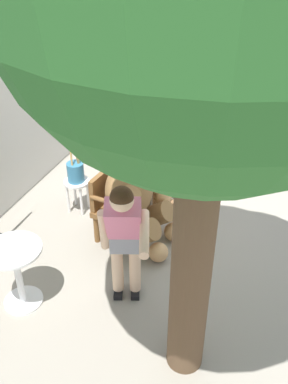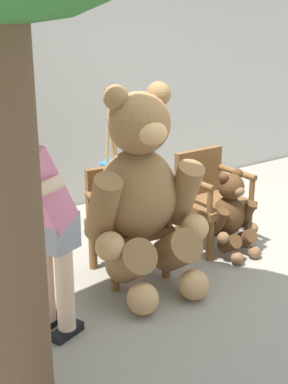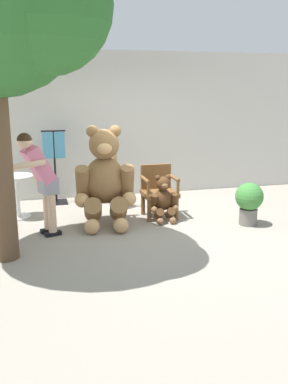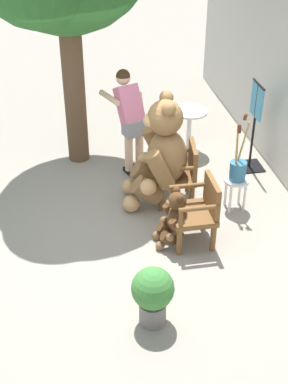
{
  "view_description": "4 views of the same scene",
  "coord_description": "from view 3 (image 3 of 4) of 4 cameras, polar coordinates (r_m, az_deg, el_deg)",
  "views": [
    {
      "loc": [
        -4.34,
        -1.06,
        3.39
      ],
      "look_at": [
        -0.34,
        0.39,
        0.63
      ],
      "focal_mm": 40.0,
      "sensor_mm": 36.0,
      "label": 1
    },
    {
      "loc": [
        -2.68,
        -2.65,
        2.06
      ],
      "look_at": [
        -0.36,
        0.58,
        0.7
      ],
      "focal_mm": 50.0,
      "sensor_mm": 36.0,
      "label": 2
    },
    {
      "loc": [
        -1.47,
        -5.97,
        2.14
      ],
      "look_at": [
        0.07,
        0.12,
        0.58
      ],
      "focal_mm": 40.0,
      "sensor_mm": 36.0,
      "label": 3
    },
    {
      "loc": [
        5.6,
        -0.88,
        4.16
      ],
      "look_at": [
        0.2,
        0.1,
        0.62
      ],
      "focal_mm": 50.0,
      "sensor_mm": 36.0,
      "label": 4
    }
  ],
  "objects": [
    {
      "name": "teddy_bear_small",
      "position": [
        6.91,
        2.59,
        -0.9
      ],
      "size": [
        0.46,
        0.43,
        0.76
      ],
      "color": "#4C3019",
      "rests_on": "ground"
    },
    {
      "name": "wooden_chair_left",
      "position": [
        6.96,
        -5.38,
        -0.09
      ],
      "size": [
        0.62,
        0.59,
        0.86
      ],
      "color": "brown",
      "rests_on": "ground"
    },
    {
      "name": "person_visitor",
      "position": [
        6.27,
        -13.72,
        2.19
      ],
      "size": [
        0.73,
        0.65,
        1.52
      ],
      "color": "black",
      "rests_on": "ground"
    },
    {
      "name": "back_wall",
      "position": [
        8.53,
        -4.24,
        8.92
      ],
      "size": [
        10.0,
        0.16,
        2.8
      ],
      "primitive_type": "cube",
      "color": "beige",
      "rests_on": "ground"
    },
    {
      "name": "ground_plane",
      "position": [
        6.51,
        -0.31,
        -5.27
      ],
      "size": [
        60.0,
        60.0,
        0.0
      ],
      "primitive_type": "plane",
      "color": "gray"
    },
    {
      "name": "potted_plant",
      "position": [
        6.91,
        13.83,
        -1.1
      ],
      "size": [
        0.44,
        0.44,
        0.68
      ],
      "color": "slate",
      "rests_on": "ground"
    },
    {
      "name": "clothing_display_stand",
      "position": [
        8.09,
        -11.8,
        3.53
      ],
      "size": [
        0.44,
        0.4,
        1.36
      ],
      "color": "black",
      "rests_on": "ground"
    },
    {
      "name": "brush_bucket",
      "position": [
        7.64,
        -3.84,
        2.55
      ],
      "size": [
        0.22,
        0.22,
        0.94
      ],
      "color": "teal",
      "rests_on": "white_stool"
    },
    {
      "name": "round_side_table",
      "position": [
        7.36,
        -16.57,
        0.04
      ],
      "size": [
        0.56,
        0.56,
        0.72
      ],
      "color": "white",
      "rests_on": "ground"
    },
    {
      "name": "teddy_bear_large",
      "position": [
        6.63,
        -5.24,
        1.91
      ],
      "size": [
        0.95,
        0.94,
        1.57
      ],
      "color": "olive",
      "rests_on": "ground"
    },
    {
      "name": "wooden_chair_right",
      "position": [
        7.15,
        1.95,
        0.35
      ],
      "size": [
        0.56,
        0.52,
        0.86
      ],
      "color": "brown",
      "rests_on": "ground"
    },
    {
      "name": "white_stool",
      "position": [
        7.7,
        -3.8,
        0.51
      ],
      "size": [
        0.34,
        0.34,
        0.46
      ],
      "color": "white",
      "rests_on": "ground"
    }
  ]
}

